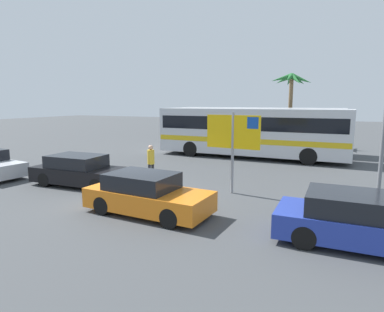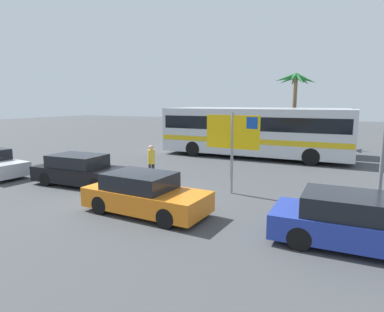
# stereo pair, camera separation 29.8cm
# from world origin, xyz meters

# --- Properties ---
(ground) EXTENTS (120.00, 120.00, 0.00)m
(ground) POSITION_xyz_m (0.00, 0.00, 0.00)
(ground) COLOR #424447
(bus_front_coach) EXTENTS (12.09, 2.63, 3.17)m
(bus_front_coach) POSITION_xyz_m (1.13, 11.25, 1.78)
(bus_front_coach) COLOR silver
(bus_front_coach) RESTS_ON ground
(bus_rear_coach) EXTENTS (12.09, 2.63, 3.17)m
(bus_rear_coach) POSITION_xyz_m (0.68, 14.45, 1.78)
(bus_rear_coach) COLOR silver
(bus_rear_coach) RESTS_ON ground
(ferry_sign) EXTENTS (2.20, 0.21, 3.20)m
(ferry_sign) POSITION_xyz_m (2.85, 2.48, 2.33)
(ferry_sign) COLOR gray
(ferry_sign) RESTS_ON ground
(car_blue) EXTENTS (4.21, 1.92, 1.32)m
(car_blue) POSITION_xyz_m (7.24, -0.82, 0.64)
(car_blue) COLOR #23389E
(car_blue) RESTS_ON ground
(car_orange) EXTENTS (4.18, 1.92, 1.32)m
(car_orange) POSITION_xyz_m (1.08, -1.04, 0.64)
(car_orange) COLOR orange
(car_orange) RESTS_ON ground
(car_black) EXTENTS (4.48, 1.94, 1.32)m
(car_black) POSITION_xyz_m (-3.55, 0.88, 0.64)
(car_black) COLOR black
(car_black) RESTS_ON ground
(pedestrian_near_sign) EXTENTS (0.32, 0.32, 1.68)m
(pedestrian_near_sign) POSITION_xyz_m (-1.16, 2.79, 0.99)
(pedestrian_near_sign) COLOR #2D2D33
(pedestrian_near_sign) RESTS_ON ground
(palm_tree_seaside) EXTENTS (3.27, 3.29, 5.88)m
(palm_tree_seaside) POSITION_xyz_m (2.46, 18.23, 4.86)
(palm_tree_seaside) COLOR brown
(palm_tree_seaside) RESTS_ON ground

